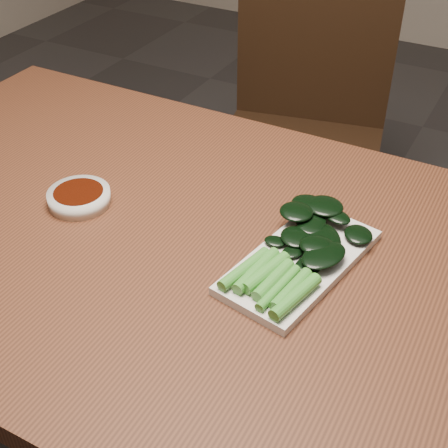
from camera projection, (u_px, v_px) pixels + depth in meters
table at (199, 274)px, 1.02m from camera, size 1.40×0.80×0.75m
chair_far at (302, 126)px, 1.82m from camera, size 0.55×0.55×0.89m
sauce_bowl at (79, 197)px, 1.05m from camera, size 0.11×0.11×0.02m
serving_plate at (300, 262)px, 0.93m from camera, size 0.18×0.29×0.01m
gai_lan at (301, 246)px, 0.93m from camera, size 0.17×0.29×0.03m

